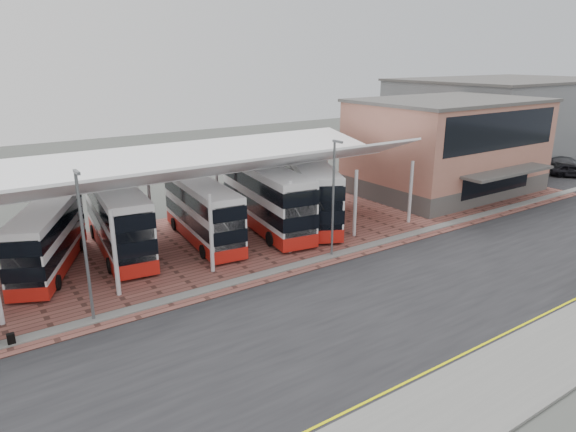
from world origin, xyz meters
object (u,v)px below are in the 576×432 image
at_px(bus_4, 266,198).
at_px(bus_3, 202,212).
at_px(bus_5, 310,192).
at_px(carpark_car_b, 568,163).
at_px(terminal, 447,145).
at_px(bus_2, 118,219).
at_px(carpark_car_a, 572,171).
at_px(bus_1, 48,239).

bearing_deg(bus_4, bus_3, -174.15).
bearing_deg(bus_5, carpark_car_b, 24.01).
bearing_deg(bus_4, terminal, 8.72).
bearing_deg(terminal, bus_3, 179.67).
xyz_separation_m(bus_2, carpark_car_a, (49.27, -5.92, -1.60)).
bearing_deg(terminal, bus_5, -178.07).
distance_m(bus_4, carpark_car_b, 42.08).
bearing_deg(bus_5, bus_4, -161.25).
height_order(terminal, bus_5, terminal).
bearing_deg(carpark_car_b, bus_4, 159.31).
relative_size(bus_1, carpark_car_b, 2.01).
bearing_deg(carpark_car_b, bus_1, 159.23).
height_order(bus_5, carpark_car_b, bus_5).
relative_size(bus_4, carpark_car_a, 2.80).
xyz_separation_m(terminal, bus_5, (-17.64, -0.59, -2.12)).
xyz_separation_m(bus_4, carpark_car_a, (38.09, -4.34, -1.70)).
distance_m(bus_1, carpark_car_b, 57.95).
height_order(bus_2, bus_3, bus_2).
relative_size(bus_4, bus_5, 1.02).
height_order(bus_2, carpark_car_a, bus_2).
bearing_deg(bus_3, bus_5, 1.51).
bearing_deg(bus_2, carpark_car_a, -0.18).
bearing_deg(terminal, bus_4, -179.75).
bearing_deg(terminal, bus_1, 178.96).
bearing_deg(bus_5, carpark_car_a, 19.60).
xyz_separation_m(bus_3, bus_4, (5.38, -0.25, 0.27)).
bearing_deg(carpark_car_b, bus_2, 158.14).
relative_size(terminal, bus_1, 1.81).
distance_m(terminal, bus_5, 17.78).
height_order(bus_5, carpark_car_a, bus_5).
relative_size(bus_5, carpark_car_a, 2.74).
bearing_deg(carpark_car_a, terminal, 131.02).
bearing_deg(bus_2, bus_3, -6.26).
height_order(bus_3, bus_4, bus_4).
distance_m(terminal, bus_1, 37.54).
relative_size(bus_3, carpark_car_a, 2.49).
relative_size(bus_2, bus_3, 1.08).
bearing_deg(bus_5, bus_2, -161.82).
bearing_deg(bus_3, bus_4, 3.48).
relative_size(bus_3, bus_5, 0.91).
distance_m(bus_2, bus_5, 15.26).
relative_size(bus_1, bus_5, 0.84).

